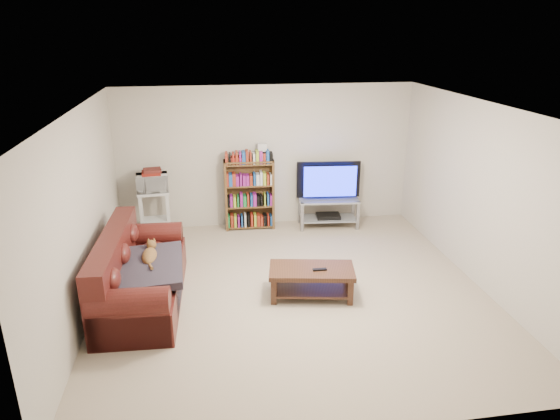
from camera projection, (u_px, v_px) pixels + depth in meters
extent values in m
plane|color=tan|center=(292.00, 291.00, 6.58)|extent=(5.00, 5.00, 0.00)
plane|color=white|center=(294.00, 108.00, 5.75)|extent=(5.00, 5.00, 0.00)
plane|color=beige|center=(267.00, 157.00, 8.48)|extent=(5.00, 0.00, 5.00)
plane|color=beige|center=(351.00, 313.00, 3.84)|extent=(5.00, 0.00, 5.00)
plane|color=beige|center=(82.00, 217.00, 5.80)|extent=(0.00, 5.00, 5.00)
plane|color=beige|center=(481.00, 196.00, 6.52)|extent=(0.00, 5.00, 5.00)
cube|color=#4A1613|center=(144.00, 286.00, 6.28)|extent=(1.00, 2.16, 0.41)
cube|color=#4A1613|center=(114.00, 269.00, 6.15)|extent=(0.35, 2.13, 0.89)
cube|color=#4A1613|center=(131.00, 324.00, 5.38)|extent=(0.88, 0.27, 0.53)
cube|color=#4A1613|center=(153.00, 251.00, 7.14)|extent=(0.88, 0.27, 0.53)
cube|color=#302934|center=(148.00, 267.00, 6.04)|extent=(0.87, 1.10, 0.19)
cube|color=#3B2114|center=(312.00, 271.00, 6.34)|extent=(1.15, 0.72, 0.06)
cube|color=#3B2114|center=(311.00, 289.00, 6.43)|extent=(1.04, 0.65, 0.03)
cube|color=#3B2114|center=(274.00, 292.00, 6.22)|extent=(0.08, 0.08, 0.33)
cube|color=#3B2114|center=(350.00, 293.00, 6.20)|extent=(0.08, 0.08, 0.33)
cube|color=#3B2114|center=(275.00, 276.00, 6.61)|extent=(0.08, 0.08, 0.33)
cube|color=#3B2114|center=(347.00, 277.00, 6.59)|extent=(0.08, 0.08, 0.33)
cube|color=black|center=(320.00, 270.00, 6.28)|extent=(0.18, 0.05, 0.02)
cube|color=#999EA3|center=(329.00, 200.00, 8.55)|extent=(1.05, 0.54, 0.03)
cube|color=#999EA3|center=(328.00, 218.00, 8.67)|extent=(1.00, 0.52, 0.02)
cube|color=gray|center=(302.00, 217.00, 8.42)|extent=(0.05, 0.05, 0.51)
cube|color=gray|center=(358.00, 216.00, 8.48)|extent=(0.05, 0.05, 0.51)
cube|color=gray|center=(300.00, 209.00, 8.79)|extent=(0.05, 0.05, 0.51)
cube|color=gray|center=(353.00, 208.00, 8.85)|extent=(0.05, 0.05, 0.51)
imported|color=black|center=(329.00, 181.00, 8.44)|extent=(1.10, 0.24, 0.63)
cube|color=black|center=(328.00, 216.00, 8.65)|extent=(0.43, 0.32, 0.06)
cube|color=brown|center=(226.00, 196.00, 8.40)|extent=(0.05, 0.26, 1.20)
cube|color=brown|center=(273.00, 194.00, 8.49)|extent=(0.05, 0.26, 1.20)
cube|color=brown|center=(249.00, 161.00, 8.25)|extent=(0.84, 0.28, 0.03)
cube|color=maroon|center=(237.00, 158.00, 8.21)|extent=(0.25, 0.19, 0.06)
cube|color=silver|center=(153.00, 192.00, 8.01)|extent=(0.53, 0.41, 0.04)
cube|color=silver|center=(156.00, 220.00, 8.18)|extent=(0.48, 0.37, 0.03)
cube|color=silver|center=(142.00, 219.00, 7.97)|extent=(0.05, 0.05, 0.76)
cube|color=silver|center=(169.00, 217.00, 8.07)|extent=(0.05, 0.05, 0.76)
cube|color=silver|center=(142.00, 213.00, 8.23)|extent=(0.05, 0.05, 0.76)
cube|color=silver|center=(168.00, 211.00, 8.33)|extent=(0.05, 0.05, 0.76)
imported|color=silver|center=(152.00, 183.00, 7.96)|extent=(0.52, 0.38, 0.27)
cube|color=maroon|center=(151.00, 173.00, 7.91)|extent=(0.31, 0.28, 0.05)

